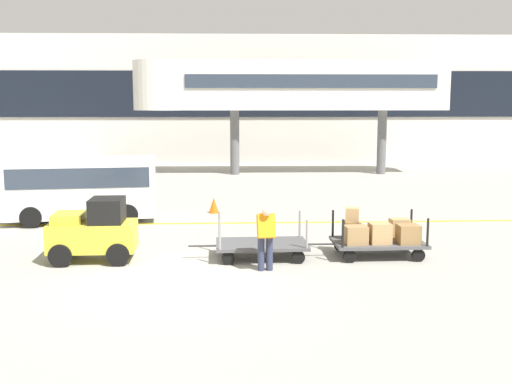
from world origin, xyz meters
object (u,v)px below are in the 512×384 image
baggage_handler (266,235)px  safety_cone_far (214,205)px  baggage_tug (94,231)px  baggage_cart_middle (378,235)px  baggage_cart_lead (261,245)px  shuttle_van (82,184)px

baggage_handler → safety_cone_far: bearing=100.9°
baggage_tug → safety_cone_far: (2.73, 6.57, -0.48)m
baggage_cart_middle → baggage_handler: 3.24m
baggage_handler → baggage_cart_lead: bearing=92.5°
baggage_cart_middle → shuttle_van: (-8.72, 5.00, 0.68)m
baggage_cart_lead → baggage_handler: bearing=-87.5°
safety_cone_far → baggage_tug: bearing=-112.5°
baggage_handler → shuttle_van: shuttle_van is taller
baggage_cart_middle → safety_cone_far: 7.75m
baggage_tug → baggage_cart_middle: bearing=1.8°
baggage_tug → baggage_cart_lead: baggage_tug is taller
shuttle_van → baggage_tug: bearing=-73.3°
shuttle_van → safety_cone_far: size_ratio=9.10×
baggage_tug → safety_cone_far: baggage_tug is taller
baggage_handler → safety_cone_far: 7.82m
baggage_cart_lead → safety_cone_far: baggage_cart_lead is taller
shuttle_van → safety_cone_far: (4.29, 1.36, -0.96)m
baggage_cart_middle → baggage_handler: (-2.95, -1.31, 0.31)m
baggage_tug → shuttle_van: size_ratio=0.43×
baggage_tug → baggage_handler: bearing=-14.5°
baggage_tug → baggage_cart_lead: size_ratio=0.71×
safety_cone_far → baggage_cart_middle: bearing=-55.1°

